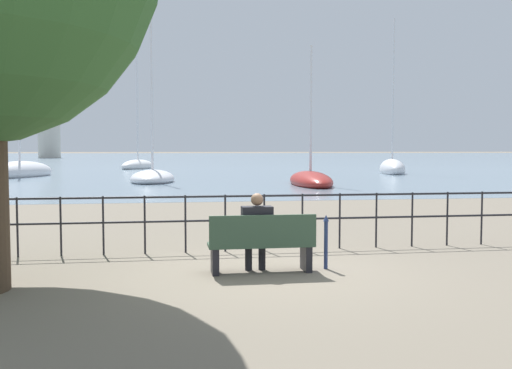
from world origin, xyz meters
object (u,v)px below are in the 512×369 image
sailboat_3 (153,178)px  sailboat_4 (20,172)px  harbor_lighthouse (49,115)px  closed_umbrella (326,239)px  seated_person_left (257,229)px  park_bench (262,245)px  sailboat_0 (138,165)px  sailboat_2 (310,180)px  sailboat_1 (392,168)px

sailboat_3 → sailboat_4: bearing=144.0°
harbor_lighthouse → closed_umbrella: bearing=-77.2°
seated_person_left → sailboat_3: bearing=95.0°
park_bench → sailboat_0: size_ratio=0.13×
sailboat_0 → sailboat_2: (10.42, -27.67, -0.11)m
sailboat_3 → harbor_lighthouse: bearing=107.9°
sailboat_2 → sailboat_3: (-8.40, 3.98, 0.02)m
park_bench → sailboat_3: sailboat_3 is taller
sailboat_1 → sailboat_2: size_ratio=1.63×
closed_umbrella → sailboat_1: bearing=66.1°
park_bench → sailboat_1: (16.04, 34.05, -0.02)m
seated_person_left → harbor_lighthouse: size_ratio=0.06×
sailboat_4 → harbor_lighthouse: bearing=118.2°
sailboat_1 → closed_umbrella: bearing=-98.7°
park_bench → sailboat_2: (6.14, 21.07, -0.18)m
sailboat_1 → harbor_lighthouse: (-44.83, 97.56, 9.55)m
sailboat_3 → harbor_lighthouse: 110.24m
park_bench → harbor_lighthouse: size_ratio=0.08×
park_bench → sailboat_0: 48.92m
sailboat_2 → sailboat_3: bearing=159.9°
sailboat_2 → sailboat_4: bearing=151.7°
seated_person_left → harbor_lighthouse: bearing=102.3°
sailboat_3 → harbor_lighthouse: (-26.53, 106.56, 9.69)m
seated_person_left → sailboat_3: 25.07m
sailboat_1 → sailboat_4: sailboat_1 is taller
park_bench → sailboat_1: sailboat_1 is taller
park_bench → closed_umbrella: bearing=7.0°
sailboat_1 → harbor_lighthouse: harbor_lighthouse is taller
park_bench → sailboat_2: bearing=73.8°
seated_person_left → sailboat_1: size_ratio=0.10×
seated_person_left → sailboat_3: sailboat_3 is taller
seated_person_left → sailboat_4: (-11.37, 32.66, -0.32)m
seated_person_left → sailboat_0: size_ratio=0.10×
park_bench → harbor_lighthouse: (-28.79, 131.61, 9.53)m
sailboat_0 → sailboat_3: bearing=-62.4°
sailboat_2 → sailboat_3: sailboat_3 is taller
sailboat_1 → sailboat_4: (-27.48, -1.32, -0.06)m
closed_umbrella → sailboat_1: 37.09m
sailboat_1 → sailboat_2: sailboat_1 is taller
closed_umbrella → harbor_lighthouse: size_ratio=0.04×
sailboat_4 → sailboat_0: bearing=84.1°
sailboat_0 → sailboat_2: size_ratio=1.64×
park_bench → sailboat_2: size_ratio=0.21×
park_bench → closed_umbrella: size_ratio=1.89×
sailboat_2 → sailboat_4: 21.09m
sailboat_0 → sailboat_4: size_ratio=1.27×
sailboat_1 → sailboat_3: size_ratio=1.26×
park_bench → seated_person_left: 0.26m
closed_umbrella → sailboat_3: size_ratio=0.09×
sailboat_3 → sailboat_4: size_ratio=1.00×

